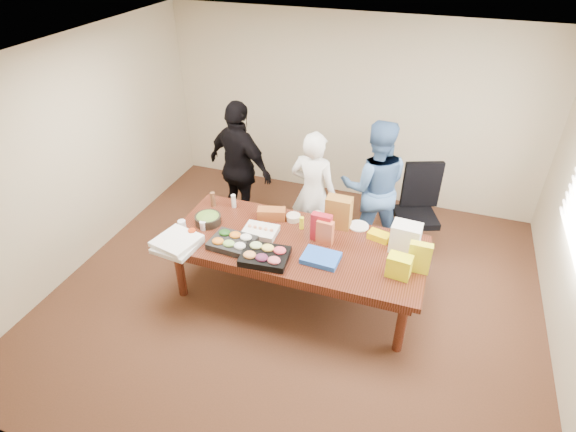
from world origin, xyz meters
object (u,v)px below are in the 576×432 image
at_px(conference_table, 296,268).
at_px(person_center, 313,193).
at_px(sheet_cake, 261,231).
at_px(office_chair, 416,214).
at_px(salad_bowl, 208,219).
at_px(person_right, 374,187).

xyz_separation_m(conference_table, person_center, (-0.09, 0.94, 0.45)).
xyz_separation_m(person_center, sheet_cake, (-0.34, -0.92, -0.04)).
relative_size(office_chair, person_center, 0.69).
bearing_deg(person_center, office_chair, -157.81).
relative_size(person_center, sheet_cake, 4.42).
distance_m(conference_table, salad_bowl, 1.17).
bearing_deg(office_chair, sheet_cake, -162.60).
relative_size(office_chair, person_right, 0.65).
bearing_deg(conference_table, office_chair, 47.86).
bearing_deg(person_center, person_right, -150.20).
bearing_deg(conference_table, person_right, 63.77).
distance_m(conference_table, person_right, 1.48).
bearing_deg(office_chair, conference_table, -153.24).
bearing_deg(office_chair, salad_bowl, -171.57).
distance_m(person_center, salad_bowl, 1.36).
bearing_deg(person_center, salad_bowl, 49.59).
bearing_deg(sheet_cake, person_right, 47.50).
relative_size(person_center, salad_bowl, 5.43).
distance_m(conference_table, person_center, 1.05).
distance_m(office_chair, person_center, 1.34).
xyz_separation_m(conference_table, office_chair, (1.17, 1.29, 0.20)).
distance_m(person_center, person_right, 0.77).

